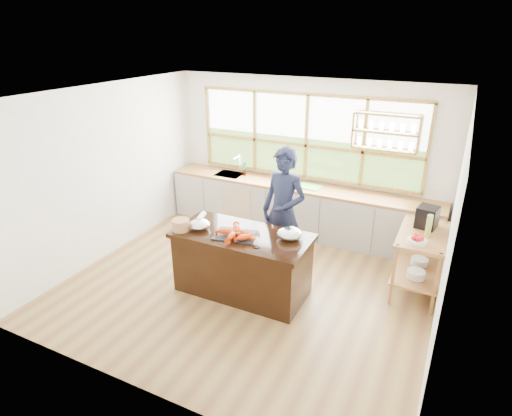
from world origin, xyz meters
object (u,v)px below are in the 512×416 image
Objects in this scene: cook at (284,212)px; espresso_machine at (427,217)px; island at (242,263)px; wicker_basket at (181,225)px.

cook is 1.99m from espresso_machine.
island is at bearing -97.71° from cook.
island is at bearing 17.84° from wicker_basket.
island is 2.63m from espresso_machine.
wicker_basket is at bearing -141.71° from espresso_machine.
wicker_basket is (-2.99, -1.58, -0.07)m from espresso_machine.
wicker_basket is at bearing -124.45° from cook.
wicker_basket is at bearing -162.16° from island.
wicker_basket reaches higher than island.
espresso_machine is at bearing 27.83° from wicker_basket.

